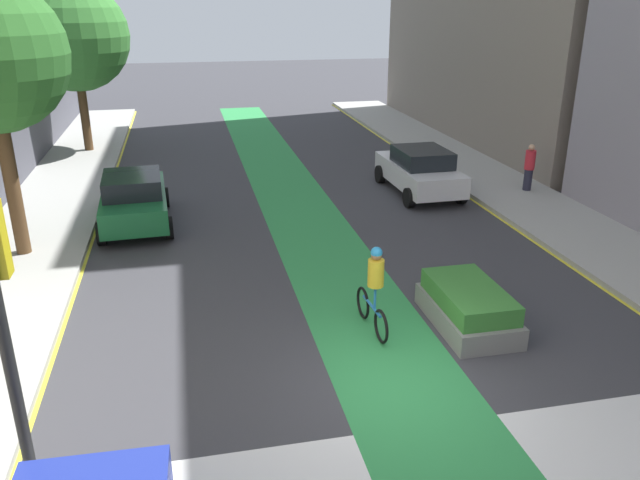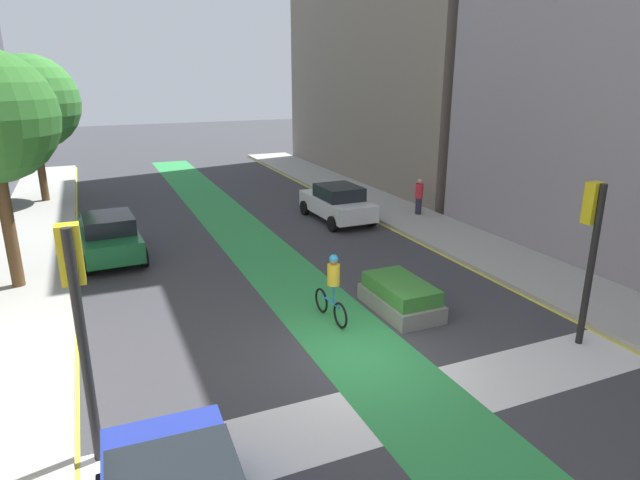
{
  "view_description": "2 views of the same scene",
  "coord_description": "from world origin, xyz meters",
  "px_view_note": "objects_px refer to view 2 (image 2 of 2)",
  "views": [
    {
      "loc": [
        -3.23,
        -8.72,
        6.3
      ],
      "look_at": [
        -0.41,
        4.26,
        1.15
      ],
      "focal_mm": 35.18,
      "sensor_mm": 36.0,
      "label": 1
    },
    {
      "loc": [
        -5.2,
        -9.68,
        6.27
      ],
      "look_at": [
        0.83,
        4.24,
        1.47
      ],
      "focal_mm": 30.22,
      "sensor_mm": 36.0,
      "label": 2
    }
  ],
  "objects_px": {
    "car_white_right_far": "(337,203)",
    "car_green_left_far": "(109,236)",
    "traffic_signal_near_left": "(77,300)",
    "street_tree_far": "(31,103)",
    "traffic_signal_near_right": "(591,233)",
    "cyclist_in_lane": "(332,286)",
    "pedestrian_sidewalk_right_a": "(419,196)",
    "median_planter": "(400,297)"
  },
  "relations": [
    {
      "from": "car_white_right_far",
      "to": "car_green_left_far",
      "type": "bearing_deg",
      "value": -172.07
    },
    {
      "from": "traffic_signal_near_left",
      "to": "street_tree_far",
      "type": "distance_m",
      "value": 20.75
    },
    {
      "from": "traffic_signal_near_right",
      "to": "cyclist_in_lane",
      "type": "height_order",
      "value": "traffic_signal_near_right"
    },
    {
      "from": "cyclist_in_lane",
      "to": "street_tree_far",
      "type": "height_order",
      "value": "street_tree_far"
    },
    {
      "from": "car_green_left_far",
      "to": "traffic_signal_near_right",
      "type": "bearing_deg",
      "value": -47.59
    },
    {
      "from": "car_white_right_far",
      "to": "pedestrian_sidewalk_right_a",
      "type": "relative_size",
      "value": 2.68
    },
    {
      "from": "car_green_left_far",
      "to": "cyclist_in_lane",
      "type": "xyz_separation_m",
      "value": [
        5.01,
        -7.59,
        0.17
      ]
    },
    {
      "from": "car_green_left_far",
      "to": "pedestrian_sidewalk_right_a",
      "type": "relative_size",
      "value": 2.71
    },
    {
      "from": "car_white_right_far",
      "to": "pedestrian_sidewalk_right_a",
      "type": "xyz_separation_m",
      "value": [
        3.56,
        -0.92,
        0.15
      ]
    },
    {
      "from": "car_green_left_far",
      "to": "cyclist_in_lane",
      "type": "bearing_deg",
      "value": -56.55
    },
    {
      "from": "pedestrian_sidewalk_right_a",
      "to": "median_planter",
      "type": "distance_m",
      "value": 10.05
    },
    {
      "from": "cyclist_in_lane",
      "to": "median_planter",
      "type": "xyz_separation_m",
      "value": [
        1.97,
        -0.15,
        -0.57
      ]
    },
    {
      "from": "traffic_signal_near_left",
      "to": "car_white_right_far",
      "type": "distance_m",
      "value": 15.8
    },
    {
      "from": "traffic_signal_near_right",
      "to": "car_white_right_far",
      "type": "height_order",
      "value": "traffic_signal_near_right"
    },
    {
      "from": "car_white_right_far",
      "to": "street_tree_far",
      "type": "bearing_deg",
      "value": 143.88
    },
    {
      "from": "traffic_signal_near_right",
      "to": "median_planter",
      "type": "distance_m",
      "value": 4.95
    },
    {
      "from": "car_green_left_far",
      "to": "cyclist_in_lane",
      "type": "height_order",
      "value": "cyclist_in_lane"
    },
    {
      "from": "car_white_right_far",
      "to": "traffic_signal_near_right",
      "type": "bearing_deg",
      "value": -87.02
    },
    {
      "from": "traffic_signal_near_left",
      "to": "cyclist_in_lane",
      "type": "height_order",
      "value": "traffic_signal_near_left"
    },
    {
      "from": "pedestrian_sidewalk_right_a",
      "to": "traffic_signal_near_right",
      "type": "bearing_deg",
      "value": -104.5
    },
    {
      "from": "cyclist_in_lane",
      "to": "car_white_right_far",
      "type": "bearing_deg",
      "value": 64.06
    },
    {
      "from": "traffic_signal_near_left",
      "to": "pedestrian_sidewalk_right_a",
      "type": "xyz_separation_m",
      "value": [
        13.68,
        11.04,
        -1.91
      ]
    },
    {
      "from": "car_white_right_far",
      "to": "cyclist_in_lane",
      "type": "bearing_deg",
      "value": -115.94
    },
    {
      "from": "street_tree_far",
      "to": "cyclist_in_lane",
      "type": "bearing_deg",
      "value": -66.81
    },
    {
      "from": "cyclist_in_lane",
      "to": "median_planter",
      "type": "distance_m",
      "value": 2.06
    },
    {
      "from": "traffic_signal_near_left",
      "to": "median_planter",
      "type": "relative_size",
      "value": 1.66
    },
    {
      "from": "street_tree_far",
      "to": "car_green_left_far",
      "type": "bearing_deg",
      "value": -75.91
    },
    {
      "from": "car_white_right_far",
      "to": "street_tree_far",
      "type": "distance_m",
      "value": 15.18
    },
    {
      "from": "traffic_signal_near_right",
      "to": "car_white_right_far",
      "type": "distance_m",
      "value": 12.39
    },
    {
      "from": "car_green_left_far",
      "to": "street_tree_far",
      "type": "height_order",
      "value": "street_tree_far"
    },
    {
      "from": "street_tree_far",
      "to": "median_planter",
      "type": "height_order",
      "value": "street_tree_far"
    },
    {
      "from": "traffic_signal_near_right",
      "to": "traffic_signal_near_left",
      "type": "relative_size",
      "value": 0.96
    },
    {
      "from": "car_green_left_far",
      "to": "car_white_right_far",
      "type": "bearing_deg",
      "value": 7.93
    },
    {
      "from": "car_white_right_far",
      "to": "car_green_left_far",
      "type": "distance_m",
      "value": 9.42
    },
    {
      "from": "traffic_signal_near_right",
      "to": "car_green_left_far",
      "type": "relative_size",
      "value": 0.91
    },
    {
      "from": "median_planter",
      "to": "street_tree_far",
      "type": "bearing_deg",
      "value": 118.21
    },
    {
      "from": "car_green_left_far",
      "to": "pedestrian_sidewalk_right_a",
      "type": "bearing_deg",
      "value": 1.69
    },
    {
      "from": "traffic_signal_near_right",
      "to": "car_green_left_far",
      "type": "xyz_separation_m",
      "value": [
        -9.97,
        10.92,
        -1.94
      ]
    },
    {
      "from": "cyclist_in_lane",
      "to": "street_tree_far",
      "type": "xyz_separation_m",
      "value": [
        -7.5,
        17.52,
        3.85
      ]
    },
    {
      "from": "pedestrian_sidewalk_right_a",
      "to": "street_tree_far",
      "type": "distance_m",
      "value": 18.52
    },
    {
      "from": "car_green_left_far",
      "to": "median_planter",
      "type": "xyz_separation_m",
      "value": [
        6.98,
        -7.74,
        -0.4
      ]
    },
    {
      "from": "cyclist_in_lane",
      "to": "median_planter",
      "type": "height_order",
      "value": "cyclist_in_lane"
    }
  ]
}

